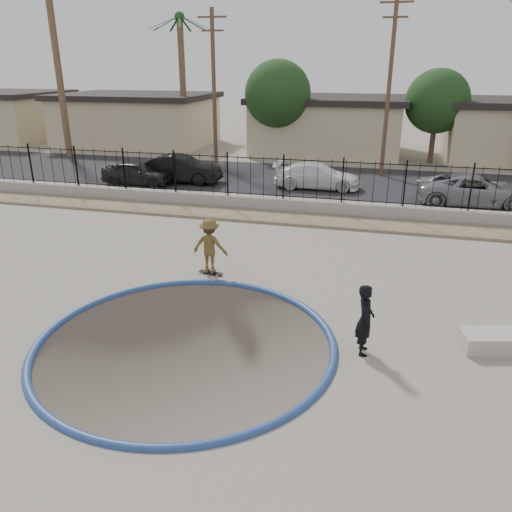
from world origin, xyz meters
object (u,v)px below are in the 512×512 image
Objects in this scene: car_b at (180,169)px; car_c at (317,176)px; concrete_ledge at (496,341)px; skateboard at (211,272)px; videographer at (365,320)px; car_a at (137,173)px; skater at (210,249)px; car_d at (474,190)px.

car_c is (7.33, 0.49, -0.09)m from car_b.
car_c reaches higher than concrete_ledge.
videographer is (4.78, -3.37, 0.77)m from skateboard.
car_a is at bearing 35.78° from videographer.
videographer is at bearing 145.89° from skater.
car_b is 7.35m from car_c.
concrete_ledge is 0.36× the size of car_b.
car_a is 0.74× the size of car_d.
skater reaches higher than car_a.
skateboard is at bearing 136.83° from car_d.
car_b reaches higher than car_a.
car_b is 14.71m from car_d.
car_a is (-12.49, 13.77, -0.16)m from videographer.
skateboard is at bearing -81.81° from skater.
skateboard is 12.87m from car_b.
concrete_ledge is 15.70m from car_c.
car_d is (8.94, 10.40, -0.11)m from skater.
concrete_ledge is 19.39m from car_b.
concrete_ledge is (2.93, 0.90, -0.63)m from videographer.
car_c is (-3.17, 15.37, -0.15)m from videographer.
car_b is 1.00× the size of car_c.
skateboard is 0.50× the size of concrete_ledge.
videographer is 1.03× the size of concrete_ledge.
skater is 1.05× the size of concrete_ledge.
skater is 1.02× the size of videographer.
skateboard is at bearing 162.28° from concrete_ledge.
concrete_ledge is 0.32× the size of car_d.
skateboard is 0.18× the size of car_c.
videographer is at bearing 160.69° from car_d.
skater is at bearing -155.26° from car_b.
car_c is (-6.10, 14.46, 0.48)m from concrete_ledge.
skateboard is (-0.00, 0.00, -0.78)m from skater.
car_d is (1.23, 12.86, 0.53)m from concrete_ledge.
videographer is 3.13m from concrete_ledge.
car_b is (-10.50, 14.87, -0.06)m from videographer.
skater is 0.78m from skateboard.
videographer is 0.33× the size of car_d.
videographer is 0.37× the size of car_c.
videographer is (4.78, -3.37, -0.01)m from skater.
car_a is at bearing 117.41° from car_b.
skateboard is at bearing 171.17° from car_c.
car_c is at bearing 112.87° from concrete_ledge.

